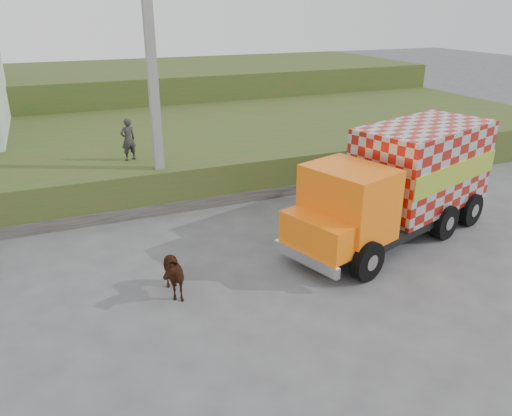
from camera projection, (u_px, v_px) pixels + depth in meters
name	position (u px, v px, depth m)	size (l,w,h in m)	color
ground	(234.00, 259.00, 14.22)	(120.00, 120.00, 0.00)	#474749
embankment	(156.00, 148.00, 22.47)	(40.00, 12.00, 1.50)	#2B511B
embankment_far	(115.00, 92.00, 32.44)	(40.00, 12.00, 3.00)	#2B511B
retaining_strip	(136.00, 211.00, 17.01)	(16.00, 0.50, 0.40)	#595651
utility_pole	(154.00, 93.00, 16.25)	(1.20, 0.30, 8.00)	gray
cargo_truck	(402.00, 182.00, 15.19)	(7.87, 4.56, 3.35)	black
cow	(169.00, 273.00, 12.28)	(0.64, 1.42, 1.20)	black
pedestrian	(128.00, 139.00, 17.86)	(0.56, 0.37, 1.53)	#282624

